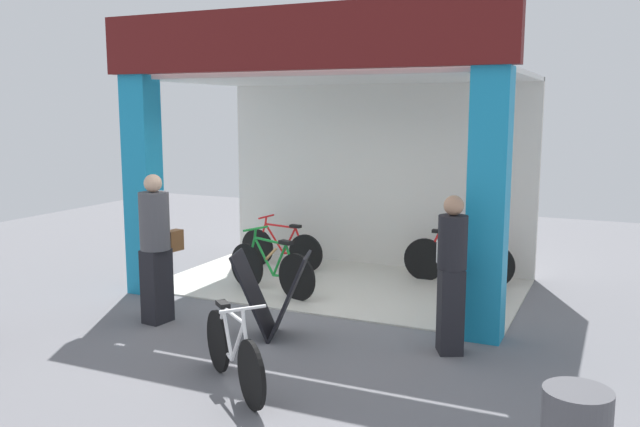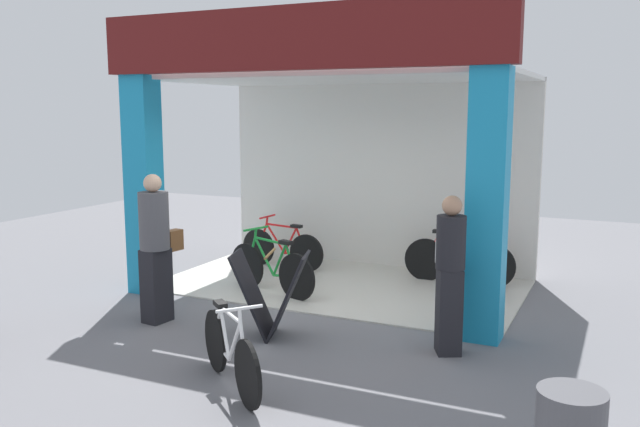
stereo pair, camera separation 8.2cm
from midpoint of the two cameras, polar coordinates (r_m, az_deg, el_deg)
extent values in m
plane|color=slate|center=(8.44, -1.80, -8.42)|extent=(18.06, 18.06, 0.00)
cube|color=beige|center=(9.69, 2.05, -6.07)|extent=(5.03, 2.86, 0.02)
cube|color=silver|center=(10.74, 5.08, 3.35)|extent=(5.03, 0.12, 2.96)
cube|color=#198CBF|center=(9.39, -14.54, 2.30)|extent=(0.41, 0.36, 2.96)
cube|color=#198CBF|center=(7.38, 14.37, 0.56)|extent=(0.41, 0.36, 2.96)
cube|color=#591414|center=(7.96, -2.42, 14.71)|extent=(5.23, 0.20, 0.73)
cube|color=silver|center=(9.36, 2.15, 11.44)|extent=(5.03, 2.86, 0.06)
cylinder|color=black|center=(10.40, -0.93, -3.41)|extent=(0.59, 0.09, 0.59)
cylinder|color=black|center=(10.89, -5.05, -2.87)|extent=(0.59, 0.09, 0.59)
cylinder|color=red|center=(10.51, -1.94, -3.40)|extent=(0.40, 0.07, 0.08)
cylinder|color=red|center=(10.52, -2.32, -2.32)|extent=(0.26, 0.06, 0.44)
cylinder|color=red|center=(10.67, -3.60, -2.13)|extent=(0.36, 0.07, 0.46)
cylinder|color=red|center=(10.57, -3.10, -1.06)|extent=(0.57, 0.08, 0.05)
cylinder|color=red|center=(10.41, -1.41, -2.31)|extent=(0.20, 0.05, 0.40)
cylinder|color=red|center=(10.80, -4.67, -1.89)|extent=(0.18, 0.05, 0.41)
cylinder|color=red|center=(10.71, -4.32, -0.57)|extent=(0.05, 0.04, 0.12)
cylinder|color=red|center=(10.69, -4.29, -0.27)|extent=(0.07, 0.41, 0.03)
cube|color=black|center=(10.41, -1.80, -1.09)|extent=(0.19, 0.11, 0.04)
cylinder|color=black|center=(9.99, 9.24, -3.92)|extent=(0.63, 0.05, 0.63)
cylinder|color=black|center=(9.80, 14.77, -4.36)|extent=(0.63, 0.05, 0.63)
cylinder|color=red|center=(9.94, 10.51, -4.16)|extent=(0.43, 0.04, 0.08)
cylinder|color=red|center=(9.88, 11.04, -3.04)|extent=(0.28, 0.04, 0.47)
cylinder|color=red|center=(9.81, 12.77, -3.12)|extent=(0.39, 0.04, 0.49)
cylinder|color=red|center=(9.79, 12.11, -1.76)|extent=(0.61, 0.04, 0.05)
cylinder|color=red|center=(9.92, 9.86, -2.81)|extent=(0.21, 0.04, 0.42)
cylinder|color=red|center=(9.76, 14.26, -3.10)|extent=(0.19, 0.04, 0.44)
cylinder|color=red|center=(9.73, 13.81, -1.47)|extent=(0.05, 0.04, 0.13)
cylinder|color=red|center=(9.72, 13.77, -1.10)|extent=(0.04, 0.44, 0.03)
cube|color=black|center=(9.86, 10.40, -1.52)|extent=(0.19, 0.10, 0.05)
cylinder|color=black|center=(8.85, -1.74, -5.46)|extent=(0.62, 0.23, 0.64)
cylinder|color=black|center=(9.55, -5.98, -4.43)|extent=(0.62, 0.23, 0.64)
cylinder|color=#198C33|center=(9.02, -2.80, -5.35)|extent=(0.42, 0.16, 0.08)
cylinder|color=#198C33|center=(9.03, -3.20, -3.98)|extent=(0.28, 0.12, 0.48)
cylinder|color=#198C33|center=(9.25, -4.52, -3.64)|extent=(0.38, 0.15, 0.50)
cylinder|color=#198C33|center=(9.11, -4.01, -2.34)|extent=(0.59, 0.22, 0.05)
cylinder|color=#198C33|center=(8.88, -2.25, -4.04)|extent=(0.21, 0.10, 0.43)
cylinder|color=#198C33|center=(9.43, -5.60, -3.26)|extent=(0.19, 0.09, 0.44)
cylinder|color=#198C33|center=(9.31, -5.27, -1.67)|extent=(0.06, 0.05, 0.13)
cylinder|color=#198C33|center=(9.29, -5.23, -1.29)|extent=(0.16, 0.43, 0.03)
cube|color=black|center=(8.89, -2.66, -2.47)|extent=(0.21, 0.15, 0.05)
cylinder|color=black|center=(6.65, -8.54, -10.67)|extent=(0.49, 0.41, 0.60)
cylinder|color=black|center=(5.83, -5.78, -13.50)|extent=(0.49, 0.41, 0.60)
cylinder|color=white|center=(6.46, -7.95, -11.46)|extent=(0.33, 0.28, 0.08)
cylinder|color=white|center=(6.32, -7.76, -10.05)|extent=(0.22, 0.19, 0.45)
cylinder|color=white|center=(6.06, -6.91, -10.80)|extent=(0.31, 0.26, 0.47)
cylinder|color=white|center=(6.10, -7.30, -8.54)|extent=(0.47, 0.39, 0.05)
cylinder|color=white|center=(6.50, -8.31, -9.33)|extent=(0.17, 0.15, 0.40)
cylinder|color=white|center=(5.84, -6.12, -11.35)|extent=(0.16, 0.14, 0.42)
cylinder|color=white|center=(5.83, -6.44, -8.66)|extent=(0.06, 0.06, 0.12)
cylinder|color=white|center=(5.82, -6.48, -8.08)|extent=(0.29, 0.34, 0.03)
cube|color=black|center=(6.35, -8.13, -7.65)|extent=(0.20, 0.19, 0.05)
cube|color=black|center=(7.52, -5.44, -6.90)|extent=(0.56, 0.60, 0.96)
cube|color=black|center=(7.44, -2.41, -7.04)|extent=(0.56, 0.60, 0.96)
cylinder|color=olive|center=(7.36, -3.97, -3.43)|extent=(0.17, 0.48, 0.03)
cube|color=black|center=(7.11, 11.26, -8.18)|extent=(0.33, 0.35, 0.90)
cylinder|color=black|center=(6.93, 11.44, -2.43)|extent=(0.40, 0.40, 0.55)
sphere|color=tan|center=(6.87, 11.54, 0.67)|extent=(0.21, 0.21, 0.21)
cube|color=white|center=(7.25, 10.91, -3.38)|extent=(0.25, 0.30, 0.25)
cube|color=black|center=(8.20, -13.49, -5.99)|extent=(0.28, 0.34, 0.88)
cylinder|color=#4C4C51|center=(8.04, -13.69, -0.61)|extent=(0.39, 0.39, 0.68)
sphere|color=#D8AD8C|center=(7.98, -13.81, 2.54)|extent=(0.21, 0.21, 0.21)
cube|color=brown|center=(8.30, -12.12, -2.24)|extent=(0.16, 0.23, 0.25)
camera|label=1|loc=(0.04, -89.73, 0.04)|focal=37.53mm
camera|label=2|loc=(0.04, 90.27, -0.04)|focal=37.53mm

